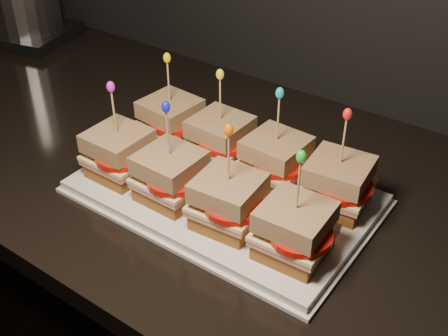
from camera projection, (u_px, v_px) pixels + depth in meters
The scene contains 60 objects.
granite_slab at pixel (349, 230), 0.82m from camera, with size 2.56×0.65×0.04m, color black.
platter at pixel (224, 193), 0.84m from camera, with size 0.43×0.26×0.02m, color white.
platter_rim at pixel (224, 196), 0.85m from camera, with size 0.44×0.28×0.01m, color white.
sandwich_0_bread_bot at pixel (172, 134), 0.95m from camera, with size 0.08×0.08×0.02m, color #573311.
sandwich_0_ham at pixel (171, 126), 0.94m from camera, with size 0.09×0.09×0.01m, color #C9695E.
sandwich_0_cheese at pixel (171, 122), 0.93m from camera, with size 0.09×0.09×0.01m, color #F9ECA3.
sandwich_0_tomato at pixel (174, 122), 0.92m from camera, with size 0.08×0.08×0.01m, color red.
sandwich_0_bread_top at pixel (170, 109), 0.92m from camera, with size 0.08×0.08×0.03m, color #612E0E.
sandwich_0_pick at pixel (169, 84), 0.89m from camera, with size 0.00×0.00×0.09m, color tan.
sandwich_0_frill at pixel (167, 58), 0.87m from camera, with size 0.01×0.01×0.02m, color #ECCE00.
sandwich_1_bread_bot at pixel (220, 153), 0.90m from camera, with size 0.08×0.08×0.02m, color #573311.
sandwich_1_ham at pixel (220, 145), 0.89m from camera, with size 0.09×0.09×0.01m, color #C9695E.
sandwich_1_cheese at pixel (220, 141), 0.88m from camera, with size 0.09×0.09×0.01m, color #F9ECA3.
sandwich_1_tomato at pixel (224, 141), 0.87m from camera, with size 0.08×0.08×0.01m, color red.
sandwich_1_bread_top at pixel (220, 127), 0.87m from camera, with size 0.08×0.08×0.03m, color #612E0E.
sandwich_1_pick at pixel (220, 102), 0.84m from camera, with size 0.00×0.00×0.09m, color tan.
sandwich_1_frill at pixel (220, 74), 0.82m from camera, with size 0.01×0.01×0.02m, color yellow.
sandwich_2_bread_bot at pixel (275, 174), 0.85m from camera, with size 0.08×0.08×0.02m, color #573311.
sandwich_2_ham at pixel (275, 166), 0.84m from camera, with size 0.09×0.09×0.01m, color #C9695E.
sandwich_2_cheese at pixel (275, 162), 0.84m from camera, with size 0.09×0.09×0.01m, color #F9ECA3.
sandwich_2_tomato at pixel (280, 163), 0.82m from camera, with size 0.08×0.08×0.01m, color red.
sandwich_2_bread_top at pixel (276, 148), 0.82m from camera, with size 0.08×0.08×0.03m, color #612E0E.
sandwich_2_pick at pixel (278, 121), 0.80m from camera, with size 0.00×0.00×0.09m, color tan.
sandwich_2_frill at pixel (280, 93), 0.77m from camera, with size 0.01×0.01×0.02m, color #13A0B7.
sandwich_3_bread_bot at pixel (335, 198), 0.80m from camera, with size 0.08×0.08×0.02m, color #573311.
sandwich_3_ham at pixel (337, 190), 0.79m from camera, with size 0.09×0.09×0.01m, color #C9695E.
sandwich_3_cheese at pixel (337, 186), 0.79m from camera, with size 0.09×0.09×0.01m, color #F9ECA3.
sandwich_3_tomato at pixel (344, 187), 0.77m from camera, with size 0.08×0.08×0.01m, color red.
sandwich_3_bread_top at pixel (339, 171), 0.77m from camera, with size 0.08×0.08×0.03m, color #612E0E.
sandwich_3_pick at pixel (343, 144), 0.75m from camera, with size 0.00×0.00×0.09m, color tan.
sandwich_3_frill at pixel (347, 114), 0.72m from camera, with size 0.01×0.01×0.02m, color red.
sandwich_4_bread_bot at pixel (121, 167), 0.86m from camera, with size 0.08×0.08×0.02m, color #573311.
sandwich_4_ham at pixel (120, 159), 0.86m from camera, with size 0.09×0.09×0.01m, color #C9695E.
sandwich_4_cheese at pixel (119, 155), 0.85m from camera, with size 0.09×0.09×0.01m, color #F9ECA3.
sandwich_4_tomato at pixel (122, 155), 0.84m from camera, with size 0.08×0.08×0.01m, color red.
sandwich_4_bread_top at pixel (117, 141), 0.84m from camera, with size 0.08×0.08×0.03m, color #612E0E.
sandwich_4_pick at pixel (114, 115), 0.81m from camera, with size 0.00×0.00×0.09m, color tan.
sandwich_4_frill at pixel (111, 87), 0.79m from camera, with size 0.01×0.01×0.02m, color #D317C3.
sandwich_5_bread_bot at pixel (171, 190), 0.82m from camera, with size 0.08×0.08×0.02m, color #573311.
sandwich_5_ham at pixel (171, 182), 0.81m from camera, with size 0.09×0.09×0.01m, color #C9695E.
sandwich_5_cheese at pixel (171, 178), 0.80m from camera, with size 0.09×0.09×0.01m, color #F9ECA3.
sandwich_5_tomato at pixel (174, 179), 0.79m from camera, with size 0.08×0.08×0.01m, color red.
sandwich_5_bread_top at pixel (170, 163), 0.79m from camera, with size 0.08×0.08×0.03m, color #612E0E.
sandwich_5_pick at pixel (168, 136), 0.76m from camera, with size 0.00×0.00×0.09m, color tan.
sandwich_5_frill at pixel (166, 107), 0.74m from camera, with size 0.01×0.01×0.02m, color #1415CC.
sandwich_6_bread_bot at pixel (228, 216), 0.77m from camera, with size 0.08×0.08×0.02m, color #573311.
sandwich_6_ham at pixel (228, 208), 0.76m from camera, with size 0.09×0.09×0.01m, color #C9695E.
sandwich_6_cheese at pixel (228, 204), 0.75m from camera, with size 0.09×0.09×0.01m, color #F9ECA3.
sandwich_6_tomato at pixel (233, 205), 0.74m from camera, with size 0.08×0.08×0.01m, color red.
sandwich_6_bread_top at pixel (228, 188), 0.74m from camera, with size 0.08×0.08×0.03m, color #612E0E.
sandwich_6_pick at pixel (229, 160), 0.71m from camera, with size 0.00×0.00×0.09m, color tan.
sandwich_6_frill at pixel (229, 130), 0.69m from camera, with size 0.01×0.01×0.02m, color #F25E04.
sandwich_7_bread_bot at pixel (293, 246), 0.72m from camera, with size 0.08×0.08×0.02m, color #573311.
sandwich_7_ham at pixel (294, 237), 0.71m from camera, with size 0.09×0.09×0.01m, color #C9695E.
sandwich_7_cheese at pixel (294, 233), 0.71m from camera, with size 0.09×0.09×0.01m, color #F9ECA3.
sandwich_7_tomato at pixel (301, 235), 0.69m from camera, with size 0.08×0.08×0.01m, color red.
sandwich_7_bread_top at pixel (296, 217), 0.69m from camera, with size 0.08×0.08×0.03m, color #612E0E.
sandwich_7_pick at pixel (298, 188), 0.67m from camera, with size 0.00×0.00×0.09m, color tan.
sandwich_7_frill at pixel (301, 157), 0.64m from camera, with size 0.01×0.01×0.02m, color green.
appliance_base at pixel (26, 33), 1.36m from camera, with size 0.22×0.18×0.03m, color #262628.
Camera 1 is at (-0.31, 1.08, 1.44)m, focal length 45.00 mm.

